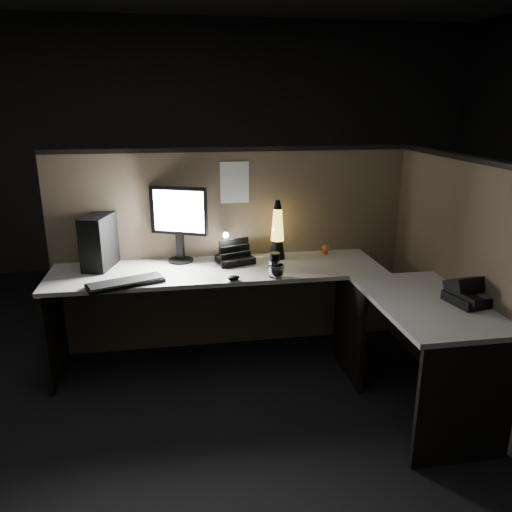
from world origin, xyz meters
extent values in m
plane|color=black|center=(0.00, 0.00, 0.00)|extent=(6.00, 6.00, 0.00)
plane|color=#282623|center=(0.00, 3.00, 1.35)|extent=(6.00, 0.00, 6.00)
cube|color=brown|center=(0.00, 0.93, 0.75)|extent=(2.66, 0.06, 1.50)
cube|color=brown|center=(1.33, 0.10, 0.75)|extent=(0.06, 1.66, 1.50)
cube|color=beige|center=(-0.15, 0.60, 0.71)|extent=(2.30, 0.60, 0.03)
cube|color=beige|center=(1.00, -0.20, 0.71)|extent=(0.60, 1.00, 0.03)
cube|color=black|center=(-1.28, 0.60, 0.35)|extent=(0.03, 0.55, 0.70)
cube|color=black|center=(1.00, -0.68, 0.35)|extent=(0.55, 0.03, 0.70)
cube|color=black|center=(0.72, 0.30, 0.35)|extent=(0.03, 0.55, 0.70)
cube|color=black|center=(-0.95, 0.78, 0.92)|extent=(0.24, 0.38, 0.37)
cylinder|color=black|center=(-0.40, 0.80, 0.74)|extent=(0.18, 0.18, 0.02)
cube|color=black|center=(-0.40, 0.82, 0.85)|extent=(0.06, 0.06, 0.20)
cube|color=black|center=(-0.40, 0.82, 1.10)|extent=(0.40, 0.20, 0.34)
cube|color=white|center=(-0.40, 0.80, 1.10)|extent=(0.34, 0.15, 0.29)
cube|color=black|center=(-0.76, 0.37, 0.74)|extent=(0.51, 0.32, 0.02)
ellipsoid|color=black|center=(-0.07, 0.34, 0.75)|extent=(0.10, 0.08, 0.03)
cube|color=silver|center=(-0.07, 0.88, 0.74)|extent=(0.04, 0.05, 0.03)
cylinder|color=silver|center=(-0.07, 0.88, 0.84)|extent=(0.01, 0.01, 0.17)
cylinder|color=silver|center=(-0.07, 0.82, 0.93)|extent=(0.01, 0.11, 0.01)
sphere|color=white|center=(-0.07, 0.76, 0.93)|extent=(0.04, 0.04, 0.04)
cube|color=black|center=(-0.01, 0.71, 0.75)|extent=(0.29, 0.27, 0.05)
cube|color=black|center=(-0.01, 0.68, 0.79)|extent=(0.23, 0.09, 0.08)
cube|color=black|center=(-0.01, 0.78, 0.83)|extent=(0.23, 0.09, 0.16)
cone|color=black|center=(0.31, 0.76, 0.80)|extent=(0.12, 0.12, 0.14)
cone|color=gold|center=(0.31, 0.76, 0.99)|extent=(0.10, 0.10, 0.23)
sphere|color=#964515|center=(0.31, 0.76, 0.91)|extent=(0.05, 0.05, 0.05)
sphere|color=#964515|center=(0.31, 0.76, 1.00)|extent=(0.03, 0.03, 0.03)
cone|color=black|center=(0.31, 0.76, 1.13)|extent=(0.06, 0.06, 0.06)
cylinder|color=black|center=(0.20, 0.36, 0.81)|extent=(0.07, 0.07, 0.16)
imported|color=#BABAC1|center=(0.21, 0.35, 0.77)|extent=(0.12, 0.12, 0.09)
sphere|color=orange|center=(0.69, 0.80, 0.78)|extent=(0.06, 0.06, 0.06)
cube|color=white|center=(0.01, 0.90, 1.28)|extent=(0.21, 0.00, 0.30)
cube|color=black|center=(1.24, -0.26, 0.76)|extent=(0.29, 0.27, 0.06)
cube|color=black|center=(1.24, -0.22, 0.83)|extent=(0.28, 0.20, 0.12)
cube|color=black|center=(1.16, -0.32, 0.79)|extent=(0.09, 0.20, 0.04)
cube|color=#3F3F42|center=(1.30, -0.30, 0.79)|extent=(0.13, 0.13, 0.00)
camera|label=1|loc=(-0.43, -2.69, 1.84)|focal=35.00mm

